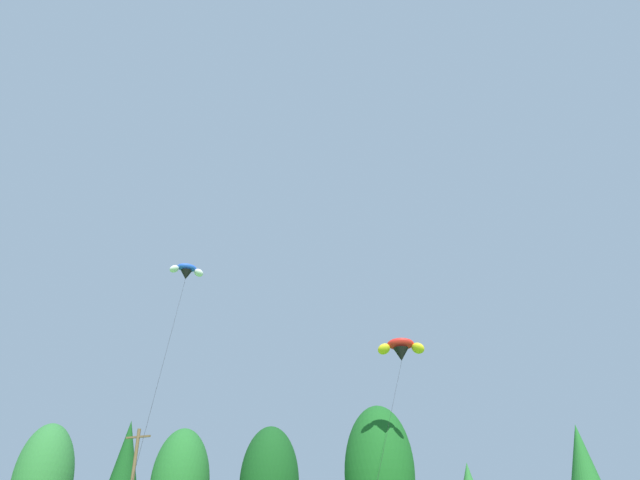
% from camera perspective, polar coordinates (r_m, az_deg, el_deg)
% --- Properties ---
extents(treeline_tree_b, '(4.70, 4.70, 14.09)m').
position_cam_1_polar(treeline_tree_b, '(64.26, -18.17, -20.61)').
color(treeline_tree_b, '#472D19').
rests_on(treeline_tree_b, ground_plane).
extents(treeline_tree_e, '(5.14, 5.14, 12.36)m').
position_cam_1_polar(treeline_tree_e, '(47.25, 5.68, -21.18)').
color(treeline_tree_e, '#472D19').
rests_on(treeline_tree_e, ground_plane).
extents(parafoil_kite_high_blue_white, '(9.11, 14.61, 19.83)m').
position_cam_1_polar(parafoil_kite_high_blue_white, '(44.59, -12.57, -2.94)').
color(parafoil_kite_high_blue_white, blue).
extents(parafoil_kite_mid_red_yellow, '(3.39, 14.59, 14.09)m').
position_cam_1_polar(parafoil_kite_mid_red_yellow, '(42.73, 7.69, -10.23)').
color(parafoil_kite_mid_red_yellow, red).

